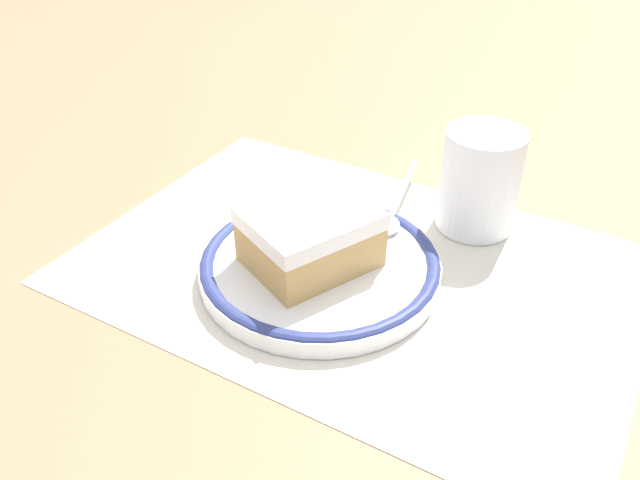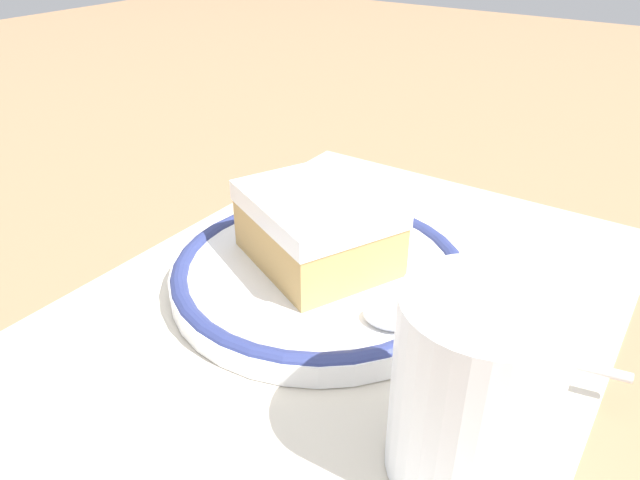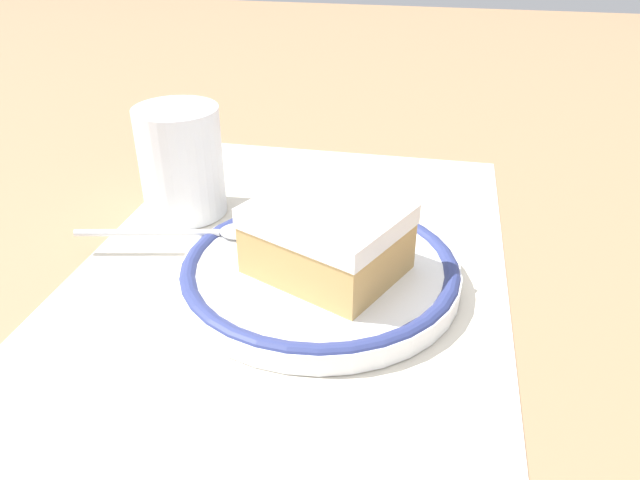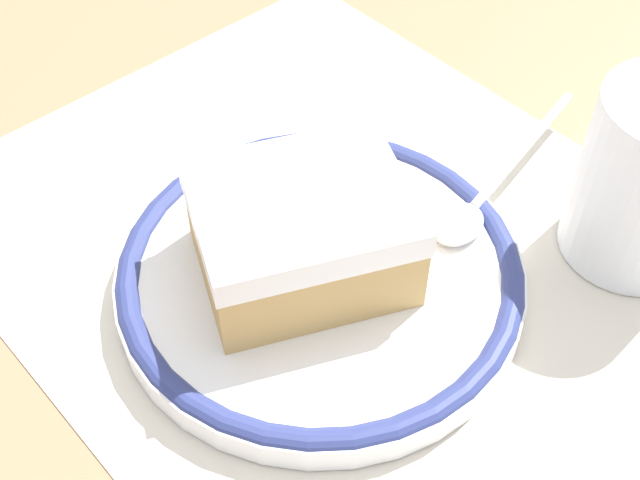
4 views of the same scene
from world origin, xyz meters
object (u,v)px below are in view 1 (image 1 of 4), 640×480
object	(u,v)px
plate	(320,265)
spoon	(393,211)
cake_slice	(310,237)
cup	(479,187)

from	to	relation	value
plate	spoon	size ratio (longest dim) A/B	1.39
plate	cake_slice	world-z (taller)	cake_slice
cake_slice	plate	bearing A→B (deg)	-133.40
plate	cake_slice	distance (m)	0.03
cake_slice	spoon	size ratio (longest dim) A/B	0.85
spoon	cup	distance (m)	0.08
cup	spoon	bearing A→B (deg)	35.10
cake_slice	cup	size ratio (longest dim) A/B	1.30
plate	spoon	distance (m)	0.10
spoon	cake_slice	bearing A→B (deg)	73.91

